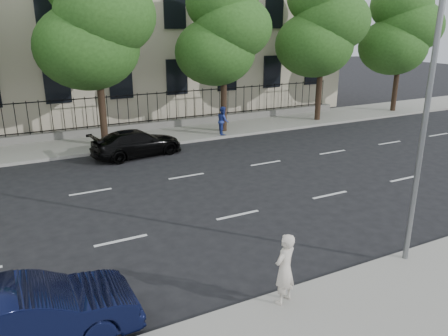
{
  "coord_description": "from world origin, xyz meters",
  "views": [
    {
      "loc": [
        -6.65,
        -9.32,
        6.14
      ],
      "look_at": [
        -0.27,
        3.0,
        1.58
      ],
      "focal_mm": 35.0,
      "sensor_mm": 36.0,
      "label": 1
    }
  ],
  "objects_px": {
    "navy_sedan": "(27,318)",
    "black_sedan": "(137,143)",
    "street_light": "(414,67)",
    "woman_near": "(285,269)"
  },
  "relations": [
    {
      "from": "navy_sedan",
      "to": "black_sedan",
      "type": "bearing_deg",
      "value": -26.85
    },
    {
      "from": "street_light",
      "to": "woman_near",
      "type": "distance_m",
      "value": 5.84
    },
    {
      "from": "street_light",
      "to": "navy_sedan",
      "type": "distance_m",
      "value": 10.3
    },
    {
      "from": "black_sedan",
      "to": "navy_sedan",
      "type": "bearing_deg",
      "value": 146.37
    },
    {
      "from": "navy_sedan",
      "to": "woman_near",
      "type": "relative_size",
      "value": 2.56
    },
    {
      "from": "black_sedan",
      "to": "woman_near",
      "type": "xyz_separation_m",
      "value": [
        -0.61,
        -13.34,
        0.34
      ]
    },
    {
      "from": "black_sedan",
      "to": "woman_near",
      "type": "distance_m",
      "value": 13.36
    },
    {
      "from": "street_light",
      "to": "woman_near",
      "type": "bearing_deg",
      "value": -171.13
    },
    {
      "from": "navy_sedan",
      "to": "black_sedan",
      "type": "relative_size",
      "value": 0.97
    },
    {
      "from": "street_light",
      "to": "black_sedan",
      "type": "relative_size",
      "value": 1.8
    }
  ]
}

